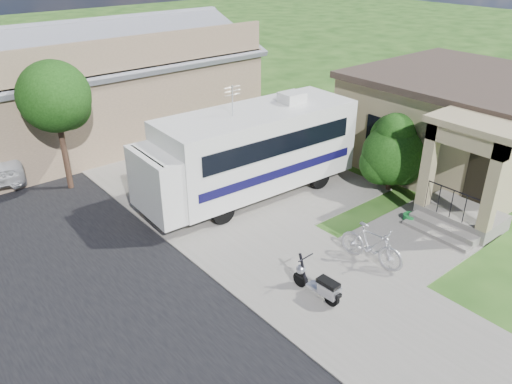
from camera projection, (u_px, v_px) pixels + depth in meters
ground at (326, 259)px, 13.97m from camera, size 120.00×120.00×0.00m
sidewalk_slab at (129, 159)px, 20.27m from camera, size 4.00×80.00×0.06m
driveway_slab at (263, 188)px, 17.91m from camera, size 7.00×6.00×0.05m
walk_slab at (420, 237)px, 14.98m from camera, size 4.00×3.00×0.05m
house at (461, 121)px, 19.20m from camera, size 9.47×7.80×3.54m
warehouse at (104, 88)px, 22.68m from camera, size 12.50×8.40×5.04m
street_tree_a at (57, 99)px, 16.63m from camera, size 2.44×2.40×4.58m
motorhome at (250, 150)px, 16.76m from camera, size 7.80×2.77×3.95m
shrub at (392, 151)px, 17.25m from camera, size 2.33×2.22×2.85m
scooter at (319, 285)px, 12.23m from camera, size 0.52×1.47×0.97m
bicycle at (371, 247)px, 13.50m from camera, size 0.81×1.95×1.14m
garden_hose at (410, 218)px, 15.83m from camera, size 0.44×0.44×0.20m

